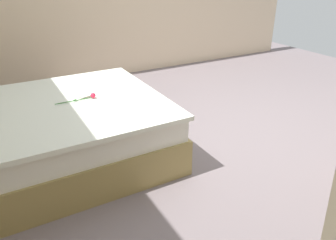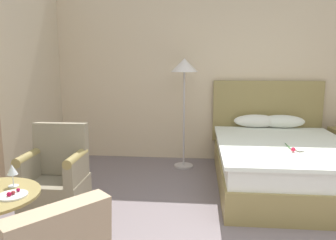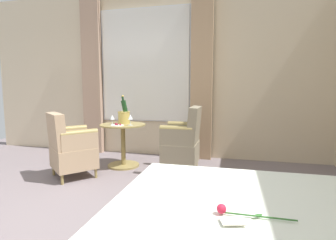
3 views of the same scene
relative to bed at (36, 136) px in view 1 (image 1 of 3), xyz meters
The scene contains 2 objects.
ground_plane 2.15m from the bed, 103.62° to the right, with size 7.79×7.79×0.00m, color slate.
bed is the anchor object (origin of this frame).
Camera 1 is at (-2.33, 2.29, 1.72)m, focal length 35.00 mm.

